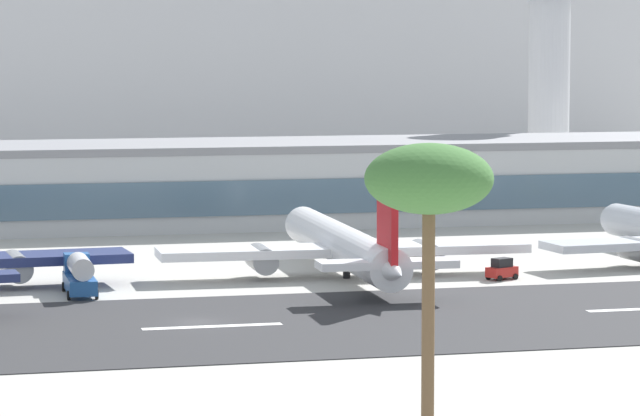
{
  "coord_description": "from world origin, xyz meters",
  "views": [
    {
      "loc": [
        -25.02,
        -144.35,
        23.97
      ],
      "look_at": [
        17.73,
        27.2,
        6.95
      ],
      "focal_mm": 96.67,
      "sensor_mm": 36.0,
      "label": 1
    }
  ],
  "objects": [
    {
      "name": "palm_tree_1",
      "position": [
        6.16,
        -46.25,
        15.56
      ],
      "size": [
        7.79,
        7.79,
        17.99
      ],
      "color": "brown",
      "rests_on": "ground_plane"
    },
    {
      "name": "ground_plane",
      "position": [
        0.0,
        0.0,
        0.0
      ],
      "size": [
        1400.0,
        1400.0,
        0.0
      ],
      "primitive_type": "plane",
      "color": "#B2AFA8"
    },
    {
      "name": "service_fuel_truck_2",
      "position": [
        -7.99,
        18.59,
        2.03
      ],
      "size": [
        2.99,
        8.54,
        3.95
      ],
      "rotation": [
        0.0,
        0.0,
        1.55
      ],
      "color": "#23569E",
      "rests_on": "ground_plane"
    },
    {
      "name": "control_tower",
      "position": [
        73.54,
        105.02,
        22.49
      ],
      "size": [
        11.91,
        11.91,
        37.35
      ],
      "color": "silver",
      "rests_on": "ground_plane"
    },
    {
      "name": "distant_hotel_block",
      "position": [
        53.06,
        184.89,
        17.27
      ],
      "size": [
        148.96,
        27.5,
        34.54
      ],
      "primitive_type": "cube",
      "color": "#BCBCC1",
      "rests_on": "ground_plane"
    },
    {
      "name": "service_baggage_tug_0",
      "position": [
        34.76,
        19.17,
        1.05
      ],
      "size": [
        3.58,
        2.89,
        2.2
      ],
      "rotation": [
        0.0,
        0.0,
        3.57
      ],
      "color": "#B2231E",
      "rests_on": "ground_plane"
    },
    {
      "name": "airliner_red_tail_gate_1",
      "position": [
        19.72,
        24.18,
        3.12
      ],
      "size": [
        38.52,
        46.91,
        9.79
      ],
      "rotation": [
        0.0,
        0.0,
        1.54
      ],
      "color": "white",
      "rests_on": "ground_plane"
    },
    {
      "name": "runway_strip",
      "position": [
        0.0,
        -2.75,
        0.04
      ],
      "size": [
        800.0,
        34.05,
        0.08
      ],
      "primitive_type": "cube",
      "color": "#2D2D30",
      "rests_on": "ground_plane"
    },
    {
      "name": "runway_centreline_dash_4",
      "position": [
        0.89,
        -2.75,
        0.09
      ],
      "size": [
        12.0,
        1.2,
        0.01
      ],
      "primitive_type": "cube",
      "color": "white",
      "rests_on": "runway_strip"
    },
    {
      "name": "terminal_building",
      "position": [
        18.21,
        79.33,
        5.44
      ],
      "size": [
        206.46,
        23.57,
        10.86
      ],
      "color": "#B7BABC",
      "rests_on": "ground_plane"
    }
  ]
}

